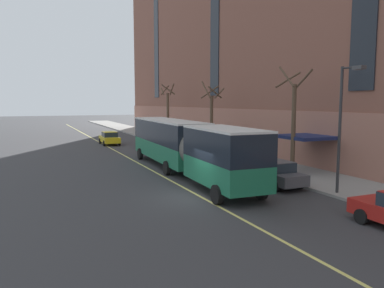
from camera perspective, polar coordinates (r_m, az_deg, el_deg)
ground_plane at (r=20.43m, az=1.11°, el=-8.06°), size 260.00×260.00×0.00m
sidewalk at (r=27.70m, az=15.65°, el=-4.29°), size 5.09×160.00×0.15m
city_bus at (r=26.55m, az=-1.28°, el=0.01°), size 3.53×19.25×3.70m
parked_car_silver_1 at (r=42.47m, az=-4.81°, el=0.56°), size 1.99×4.80×1.56m
parked_car_darkgray_3 at (r=23.53m, az=12.31°, el=-4.32°), size 1.99×4.69×1.56m
taxi_cab at (r=46.16m, az=-12.46°, el=0.90°), size 2.03×4.66×1.56m
street_tree_mid_block at (r=26.76m, az=15.17°, el=3.43°), size 1.94×1.97×7.39m
street_tree_far_uptown at (r=37.23m, az=3.02°, el=4.16°), size 2.04×2.06×7.01m
street_tree_far_downtown at (r=48.61m, az=-3.71°, el=4.95°), size 1.80×1.94×7.29m
street_lamp at (r=21.55m, az=22.10°, el=3.91°), size 0.36×1.48×6.83m
fire_hydrant at (r=36.72m, az=1.04°, el=-0.80°), size 0.42×0.24×0.72m
lane_centerline at (r=23.13m, az=-1.88°, el=-6.33°), size 0.16×140.00×0.01m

